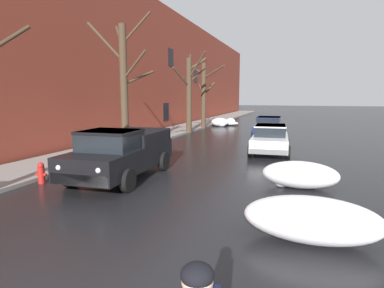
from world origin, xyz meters
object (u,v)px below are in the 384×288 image
(bare_tree_second_along_sidewalk, at_px, (124,84))
(bare_tree_far_down_block, at_px, (204,94))
(pickup_truck_black_approaching_near_lane, at_px, (120,154))
(fire_hydrant, at_px, (41,173))
(bare_tree_mid_block, at_px, (189,92))
(sedan_darkblue_parked_kerbside_mid, at_px, (268,126))
(sedan_white_parked_kerbside_close, at_px, (270,138))

(bare_tree_second_along_sidewalk, xyz_separation_m, bare_tree_far_down_block, (0.04, 13.45, -0.38))
(pickup_truck_black_approaching_near_lane, height_order, fire_hydrant, pickup_truck_black_approaching_near_lane)
(bare_tree_mid_block, relative_size, pickup_truck_black_approaching_near_lane, 1.22)
(sedan_darkblue_parked_kerbside_mid, bearing_deg, bare_tree_second_along_sidewalk, -124.87)
(pickup_truck_black_approaching_near_lane, bearing_deg, sedan_white_parked_kerbside_close, 57.30)
(bare_tree_second_along_sidewalk, distance_m, sedan_white_parked_kerbside_close, 7.77)
(bare_tree_mid_block, distance_m, sedan_white_parked_kerbside_close, 10.23)
(fire_hydrant, bearing_deg, bare_tree_mid_block, 91.11)
(pickup_truck_black_approaching_near_lane, xyz_separation_m, fire_hydrant, (-2.12, -1.40, -0.52))
(bare_tree_far_down_block, bearing_deg, bare_tree_mid_block, -89.75)
(bare_tree_far_down_block, distance_m, pickup_truck_black_approaching_near_lane, 18.33)
(bare_tree_far_down_block, relative_size, sedan_darkblue_parked_kerbside_mid, 1.33)
(bare_tree_mid_block, relative_size, fire_hydrant, 8.79)
(bare_tree_second_along_sidewalk, height_order, fire_hydrant, bare_tree_second_along_sidewalk)
(bare_tree_mid_block, distance_m, pickup_truck_black_approaching_near_lane, 14.49)
(bare_tree_second_along_sidewalk, bearing_deg, sedan_darkblue_parked_kerbside_mid, 55.13)
(sedan_white_parked_kerbside_close, distance_m, fire_hydrant, 10.59)
(bare_tree_second_along_sidewalk, distance_m, bare_tree_mid_block, 9.51)
(fire_hydrant, bearing_deg, bare_tree_far_down_block, 90.94)
(bare_tree_far_down_block, bearing_deg, pickup_truck_black_approaching_near_lane, -82.29)
(bare_tree_far_down_block, relative_size, pickup_truck_black_approaching_near_lane, 1.12)
(sedan_white_parked_kerbside_close, bearing_deg, sedan_darkblue_parked_kerbside_mid, 96.53)
(pickup_truck_black_approaching_near_lane, relative_size, fire_hydrant, 7.19)
(bare_tree_mid_block, bearing_deg, bare_tree_far_down_block, 90.25)
(bare_tree_far_down_block, bearing_deg, sedan_darkblue_parked_kerbside_mid, -36.84)
(bare_tree_far_down_block, xyz_separation_m, pickup_truck_black_approaching_near_lane, (2.44, -18.03, -2.18))
(bare_tree_second_along_sidewalk, relative_size, fire_hydrant, 9.73)
(bare_tree_far_down_block, bearing_deg, bare_tree_second_along_sidewalk, -90.18)
(bare_tree_second_along_sidewalk, relative_size, pickup_truck_black_approaching_near_lane, 1.35)
(fire_hydrant, bearing_deg, sedan_darkblue_parked_kerbside_mid, 68.63)
(bare_tree_second_along_sidewalk, xyz_separation_m, pickup_truck_black_approaching_near_lane, (2.48, -4.59, -2.56))
(sedan_darkblue_parked_kerbside_mid, xyz_separation_m, fire_hydrant, (-5.81, -14.84, -0.40))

